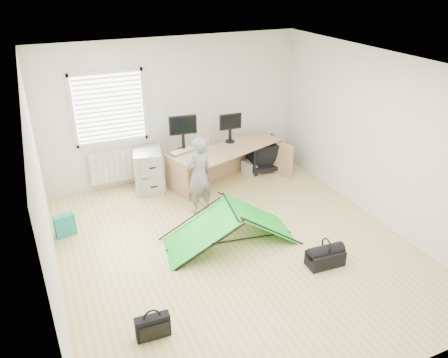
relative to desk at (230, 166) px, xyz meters
name	(u,v)px	position (x,y,z in m)	size (l,w,h in m)	color
ground	(235,246)	(-0.81, -1.93, -0.37)	(5.50, 5.50, 0.00)	tan
back_wall	(174,110)	(-0.81, 0.82, 0.98)	(5.00, 0.02, 2.70)	silver
window	(109,108)	(-2.01, 0.78, 1.18)	(1.20, 0.06, 1.20)	silver
radiator	(116,166)	(-2.01, 0.74, 0.08)	(1.00, 0.12, 0.60)	silver
desk	(230,166)	(0.00, 0.00, 0.00)	(2.18, 0.69, 0.74)	tan
filing_cabinet	(148,170)	(-1.48, 0.44, 0.02)	(0.50, 0.67, 0.78)	#A4A6A9
monitor_left	(183,137)	(-0.82, 0.29, 0.61)	(0.51, 0.11, 0.49)	black
monitor_right	(230,132)	(0.13, 0.30, 0.58)	(0.44, 0.10, 0.42)	black
keyboard	(183,151)	(-0.87, 0.23, 0.38)	(0.45, 0.15, 0.02)	beige
thermos	(208,140)	(-0.32, 0.32, 0.48)	(0.06, 0.06, 0.23)	#CA717E
office_chair	(263,154)	(0.91, 0.37, -0.05)	(0.69, 0.71, 0.65)	black
person	(199,175)	(-0.91, -0.74, 0.31)	(0.50, 0.33, 1.36)	slate
kite	(230,225)	(-0.83, -1.80, -0.06)	(1.99, 0.87, 0.62)	green
storage_crate	(254,166)	(0.68, 0.32, -0.25)	(0.45, 0.31, 0.25)	silver
tote_bag	(65,225)	(-3.10, -0.60, -0.19)	(0.31, 0.14, 0.37)	#1D7E79
laptop_bag	(153,327)	(-2.42, -3.18, -0.22)	(0.39, 0.12, 0.30)	black
white_box	(148,328)	(-2.46, -3.08, -0.32)	(0.11, 0.11, 0.11)	silver
duffel_bag	(325,258)	(0.16, -2.86, -0.26)	(0.52, 0.27, 0.23)	black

